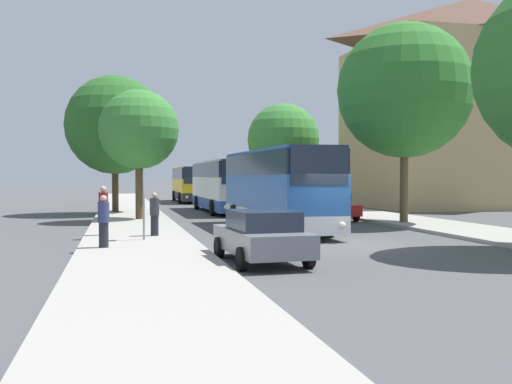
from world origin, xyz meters
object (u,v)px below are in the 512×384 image
at_px(bus_middle, 222,185).
at_px(pedestrian_waiting_near, 155,214).
at_px(pedestrian_walking_back, 103,210).
at_px(tree_right_mid, 405,91).
at_px(parked_car_left_curb, 262,236).
at_px(bus_stop_sign, 144,198).
at_px(pedestrian_waiting_far, 104,221).
at_px(parked_car_right_far, 284,199).
at_px(tree_left_far, 139,130).
at_px(bus_front, 277,188).
at_px(parked_car_right_near, 331,206).
at_px(tree_left_near, 115,125).
at_px(tree_right_near, 283,139).
at_px(bus_rear, 191,183).

distance_m(bus_middle, pedestrian_waiting_near, 17.47).
distance_m(pedestrian_walking_back, tree_right_mid, 15.75).
distance_m(parked_car_left_curb, pedestrian_waiting_near, 7.35).
bearing_deg(tree_right_mid, bus_stop_sign, -156.78).
bearing_deg(pedestrian_waiting_far, bus_stop_sign, -120.77).
bearing_deg(parked_car_right_far, bus_middle, 26.30).
relative_size(pedestrian_waiting_far, tree_left_far, 0.24).
xyz_separation_m(bus_front, parked_car_left_curb, (-3.00, -9.61, -1.12)).
xyz_separation_m(pedestrian_walking_back, tree_right_mid, (14.33, 3.51, 5.50)).
height_order(bus_front, pedestrian_waiting_far, bus_front).
distance_m(bus_front, tree_left_far, 9.22).
distance_m(bus_middle, parked_car_right_near, 9.51).
relative_size(pedestrian_waiting_near, tree_left_far, 0.24).
xyz_separation_m(pedestrian_waiting_far, pedestrian_walking_back, (-0.10, 4.06, 0.13)).
bearing_deg(pedestrian_walking_back, bus_front, -95.41).
bearing_deg(tree_left_near, pedestrian_waiting_near, -84.52).
height_order(parked_car_left_curb, tree_right_near, tree_right_near).
xyz_separation_m(pedestrian_waiting_near, tree_right_near, (13.12, 28.74, 4.74)).
bearing_deg(parked_car_left_curb, parked_car_right_far, 69.67).
distance_m(bus_middle, parked_car_right_far, 5.48).
distance_m(bus_rear, pedestrian_walking_back, 32.78).
distance_m(bus_front, tree_right_mid, 8.47).
bearing_deg(tree_right_mid, pedestrian_waiting_far, -151.97).
bearing_deg(bus_front, pedestrian_waiting_far, -140.93).
distance_m(bus_rear, pedestrian_waiting_far, 36.74).
distance_m(parked_car_left_curb, tree_right_mid, 15.92).
bearing_deg(pedestrian_waiting_far, tree_right_near, -112.33).
bearing_deg(parked_car_right_far, bus_rear, -67.73).
distance_m(parked_car_right_far, bus_stop_sign, 22.94).
relative_size(pedestrian_waiting_near, pedestrian_waiting_far, 0.99).
xyz_separation_m(parked_car_right_near, bus_stop_sign, (-10.65, -9.79, 0.89)).
bearing_deg(parked_car_right_far, tree_left_near, 15.85).
relative_size(parked_car_left_curb, bus_stop_sign, 1.77).
xyz_separation_m(bus_middle, parked_car_left_curb, (-2.94, -23.46, -1.06)).
bearing_deg(pedestrian_walking_back, tree_right_mid, -97.53).
distance_m(bus_middle, pedestrian_waiting_far, 21.33).
distance_m(pedestrian_waiting_near, tree_left_far, 10.03).
height_order(pedestrian_walking_back, tree_right_mid, tree_right_mid).
distance_m(tree_left_near, tree_right_near, 19.52).
distance_m(tree_right_near, tree_right_mid, 24.65).
bearing_deg(pedestrian_walking_back, tree_left_near, -22.74).
bearing_deg(bus_front, bus_stop_sign, -146.43).
bearing_deg(parked_car_right_far, parked_car_left_curb, 74.93).
height_order(bus_stop_sign, tree_right_near, tree_right_near).
bearing_deg(bus_middle, tree_right_mid, -61.20).
relative_size(parked_car_left_curb, parked_car_right_near, 0.92).
xyz_separation_m(pedestrian_waiting_far, tree_right_mid, (14.23, 7.58, 5.63)).
bearing_deg(tree_left_near, bus_rear, 68.01).
distance_m(parked_car_right_near, parked_car_right_far, 10.42).
xyz_separation_m(parked_car_left_curb, tree_right_mid, (9.89, 11.01, 5.85)).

